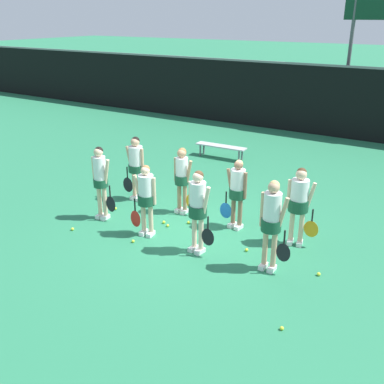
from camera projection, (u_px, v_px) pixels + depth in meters
ground_plane at (192, 229)px, 10.10m from camera, size 140.00×140.00×0.00m
fence_windscreen at (328, 101)px, 17.37m from camera, size 60.00×0.08×2.74m
bench_courtside at (221, 147)px, 14.99m from camera, size 1.77×0.44×0.42m
player_0 at (101, 177)px, 10.29m from camera, size 0.62×0.33×1.75m
player_1 at (146, 195)px, 9.53m from camera, size 0.64×0.38×1.60m
player_2 at (198, 205)px, 8.79m from camera, size 0.64×0.37×1.74m
player_3 at (272, 218)px, 8.15m from camera, size 0.65×0.37×1.79m
player_4 at (136, 163)px, 11.38m from camera, size 0.70×0.41×1.68m
player_5 at (182, 175)px, 10.63m from camera, size 0.62×0.34×1.63m
player_6 at (237, 189)px, 9.86m from camera, size 0.66×0.37×1.60m
player_7 at (299, 200)px, 9.11m from camera, size 0.69×0.41×1.68m
tennis_ball_0 at (133, 241)px, 9.51m from camera, size 0.07×0.07×0.07m
tennis_ball_1 at (115, 208)px, 11.10m from camera, size 0.07×0.07×0.07m
tennis_ball_2 at (282, 328)px, 6.88m from camera, size 0.06×0.06×0.06m
tennis_ball_3 at (263, 208)px, 11.15m from camera, size 0.07×0.07×0.07m
tennis_ball_4 at (168, 226)px, 10.21m from camera, size 0.07×0.07×0.07m
tennis_ball_5 at (247, 250)px, 9.16m from camera, size 0.07×0.07×0.07m
tennis_ball_6 at (189, 222)px, 10.36m from camera, size 0.07×0.07×0.07m
tennis_ball_7 at (72, 229)px, 10.04m from camera, size 0.07×0.07×0.07m
tennis_ball_8 at (164, 222)px, 10.37m from camera, size 0.07×0.07×0.07m
tennis_ball_9 at (319, 274)px, 8.30m from camera, size 0.07×0.07×0.07m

